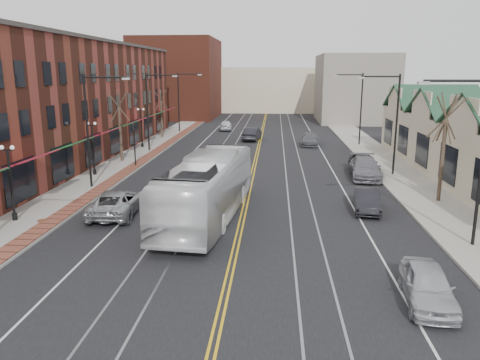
% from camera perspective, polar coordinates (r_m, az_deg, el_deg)
% --- Properties ---
extents(ground, '(160.00, 160.00, 0.00)m').
position_cam_1_polar(ground, '(18.36, -1.89, -14.02)').
color(ground, black).
rests_on(ground, ground).
extents(sidewalk_left, '(4.00, 120.00, 0.15)m').
position_cam_1_polar(sidewalk_left, '(39.66, -16.19, 0.55)').
color(sidewalk_left, gray).
rests_on(sidewalk_left, ground).
extents(sidewalk_right, '(4.00, 120.00, 0.15)m').
position_cam_1_polar(sidewalk_right, '(38.55, 19.51, -0.05)').
color(sidewalk_right, gray).
rests_on(sidewalk_right, ground).
extents(building_left, '(10.00, 50.00, 11.00)m').
position_cam_1_polar(building_left, '(48.07, -21.64, 8.82)').
color(building_left, maroon).
rests_on(building_left, ground).
extents(backdrop_left, '(14.00, 18.00, 14.00)m').
position_cam_1_polar(backdrop_left, '(88.06, -7.54, 12.17)').
color(backdrop_left, maroon).
rests_on(backdrop_left, ground).
extents(backdrop_mid, '(22.00, 14.00, 9.00)m').
position_cam_1_polar(backdrop_mid, '(101.32, 3.33, 10.96)').
color(backdrop_mid, beige).
rests_on(backdrop_mid, ground).
extents(backdrop_right, '(12.00, 16.00, 11.00)m').
position_cam_1_polar(backdrop_right, '(82.35, 13.76, 10.80)').
color(backdrop_right, slate).
rests_on(backdrop_right, ground).
extents(streetlight_l_1, '(3.33, 0.25, 8.00)m').
position_cam_1_polar(streetlight_l_1, '(34.86, -17.50, 7.04)').
color(streetlight_l_1, black).
rests_on(streetlight_l_1, sidewalk_left).
extents(streetlight_l_2, '(3.33, 0.25, 8.00)m').
position_cam_1_polar(streetlight_l_2, '(50.03, -10.74, 9.10)').
color(streetlight_l_2, black).
rests_on(streetlight_l_2, sidewalk_left).
extents(streetlight_l_3, '(3.33, 0.25, 8.00)m').
position_cam_1_polar(streetlight_l_3, '(65.59, -7.13, 10.14)').
color(streetlight_l_3, black).
rests_on(streetlight_l_3, sidewalk_left).
extents(streetlight_r_0, '(3.33, 0.25, 8.00)m').
position_cam_1_polar(streetlight_r_0, '(24.31, 26.64, 3.82)').
color(streetlight_r_0, black).
rests_on(streetlight_r_0, sidewalk_right).
extents(streetlight_r_1, '(3.33, 0.25, 8.00)m').
position_cam_1_polar(streetlight_r_1, '(39.48, 17.98, 7.66)').
color(streetlight_r_1, black).
rests_on(streetlight_r_1, sidewalk_right).
extents(streetlight_r_2, '(3.33, 0.25, 8.00)m').
position_cam_1_polar(streetlight_r_2, '(55.12, 14.12, 9.29)').
color(streetlight_r_2, black).
rests_on(streetlight_r_2, sidewalk_right).
extents(lamppost_l_1, '(0.84, 0.28, 4.27)m').
position_cam_1_polar(lamppost_l_1, '(28.96, -26.12, -0.53)').
color(lamppost_l_1, black).
rests_on(lamppost_l_1, sidewalk_left).
extents(lamppost_l_2, '(0.84, 0.28, 4.27)m').
position_cam_1_polar(lamppost_l_2, '(39.55, -17.47, 3.57)').
color(lamppost_l_2, black).
rests_on(lamppost_l_2, sidewalk_left).
extents(lamppost_l_3, '(0.84, 0.28, 4.27)m').
position_cam_1_polar(lamppost_l_3, '(52.68, -11.91, 6.16)').
color(lamppost_l_3, black).
rests_on(lamppost_l_3, sidewalk_left).
extents(tree_left_near, '(1.78, 1.37, 6.48)m').
position_cam_1_polar(tree_left_near, '(44.86, -14.43, 6.53)').
color(tree_left_near, '#382B21').
rests_on(tree_left_near, sidewalk_left).
extents(tree_left_far, '(1.66, 1.28, 6.02)m').
position_cam_1_polar(tree_left_far, '(60.18, -9.57, 8.13)').
color(tree_left_far, '#382B21').
rests_on(tree_left_far, sidewalk_left).
extents(tree_right_mid, '(1.90, 1.46, 6.93)m').
position_cam_1_polar(tree_right_mid, '(32.40, 23.57, 3.85)').
color(tree_right_mid, '#382B21').
rests_on(tree_right_mid, sidewalk_right).
extents(manhole_far, '(0.60, 0.60, 0.02)m').
position_cam_1_polar(manhole_far, '(28.71, -22.94, -4.56)').
color(manhole_far, '#592D19').
rests_on(manhole_far, sidewalk_left).
extents(traffic_signal, '(0.18, 0.15, 3.80)m').
position_cam_1_polar(traffic_signal, '(42.53, -12.76, 4.69)').
color(traffic_signal, black).
rests_on(traffic_signal, sidewalk_left).
extents(transit_bus, '(4.37, 13.31, 3.64)m').
position_cam_1_polar(transit_bus, '(26.93, -3.97, -0.98)').
color(transit_bus, white).
rests_on(transit_bus, ground).
extents(parked_suv, '(2.81, 5.61, 1.52)m').
position_cam_1_polar(parked_suv, '(28.79, -14.75, -2.63)').
color(parked_suv, '#9DA1A4').
rests_on(parked_suv, ground).
extents(parked_car_a, '(2.09, 4.30, 1.41)m').
position_cam_1_polar(parked_car_a, '(18.90, 21.89, -11.82)').
color(parked_car_a, '#B4B7BB').
rests_on(parked_car_a, ground).
extents(parked_car_b, '(1.94, 4.29, 1.37)m').
position_cam_1_polar(parked_car_b, '(29.60, 15.24, -2.39)').
color(parked_car_b, black).
rests_on(parked_car_b, ground).
extents(parked_car_c, '(2.71, 5.78, 1.63)m').
position_cam_1_polar(parked_car_c, '(38.64, 15.01, 1.42)').
color(parked_car_c, slate).
rests_on(parked_car_c, ground).
extents(parked_car_d, '(2.19, 4.88, 1.63)m').
position_cam_1_polar(parked_car_d, '(40.49, 14.89, 1.95)').
color(parked_car_d, black).
rests_on(parked_car_d, ground).
extents(distant_car_left, '(2.27, 4.95, 1.57)m').
position_cam_1_polar(distant_car_left, '(57.88, 1.48, 5.63)').
color(distant_car_left, black).
rests_on(distant_car_left, ground).
extents(distant_car_right, '(2.43, 4.99, 1.40)m').
position_cam_1_polar(distant_car_right, '(54.61, 8.53, 4.94)').
color(distant_car_right, '#57585D').
rests_on(distant_car_right, ground).
extents(distant_car_far, '(2.16, 4.50, 1.48)m').
position_cam_1_polar(distant_car_far, '(67.80, -1.76, 6.70)').
color(distant_car_far, silver).
rests_on(distant_car_far, ground).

